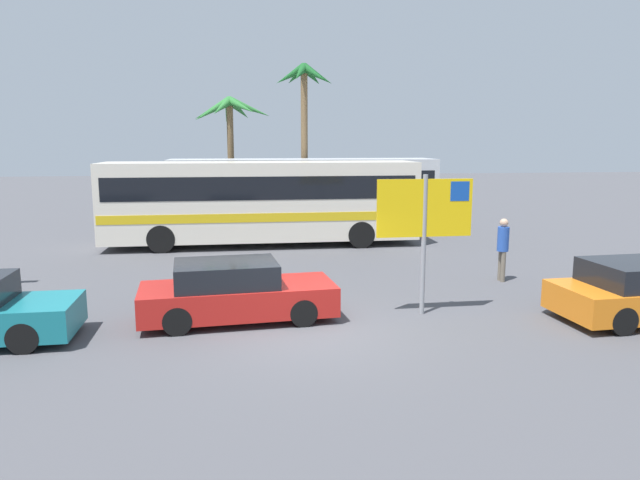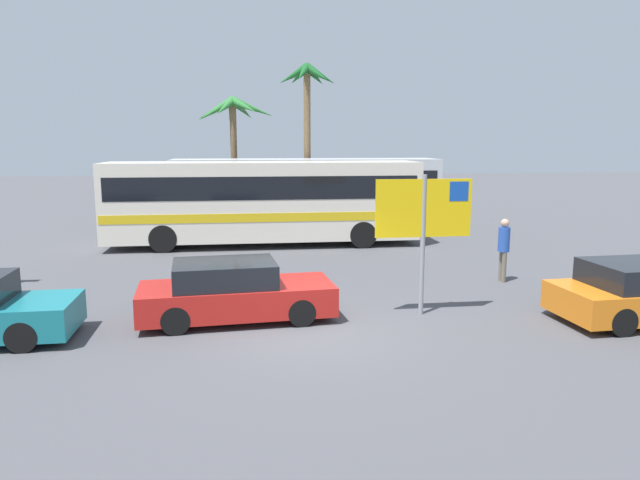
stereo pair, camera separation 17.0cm
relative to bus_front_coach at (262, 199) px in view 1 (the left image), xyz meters
The scene contains 8 objects.
ground 10.81m from the bus_front_coach, 87.54° to the right, with size 120.00×120.00×0.00m, color #4C4C51.
bus_front_coach is the anchor object (origin of this frame).
bus_rear_coach 4.19m from the bus_front_coach, 61.42° to the left, with size 11.73×2.58×3.17m.
ferry_sign 10.24m from the bus_front_coach, 70.96° to the right, with size 2.20×0.11×3.20m.
car_red 9.70m from the bus_front_coach, 95.75° to the right, with size 4.38×2.10×1.32m.
pedestrian_near_sign 9.51m from the bus_front_coach, 46.55° to the right, with size 0.32×0.32×1.79m.
palm_tree_seaside 8.10m from the bus_front_coach, 99.63° to the left, with size 3.95×3.94×6.13m.
palm_tree_inland 7.27m from the bus_front_coach, 67.34° to the left, with size 2.86×2.81×7.52m.
Camera 1 is at (-1.26, -11.54, 3.90)m, focal length 32.67 mm.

